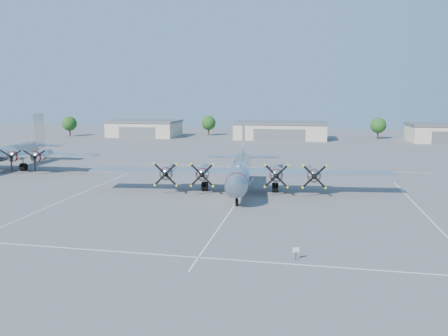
% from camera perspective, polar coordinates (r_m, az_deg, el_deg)
% --- Properties ---
extents(ground, '(260.00, 260.00, 0.00)m').
position_cam_1_polar(ground, '(57.82, 2.06, -3.92)').
color(ground, '#555557').
rests_on(ground, ground).
extents(parking_lines, '(60.00, 50.08, 0.01)m').
position_cam_1_polar(parking_lines, '(56.14, 1.78, -4.32)').
color(parking_lines, silver).
rests_on(parking_lines, ground).
extents(hangar_west, '(22.60, 14.60, 5.40)m').
position_cam_1_polar(hangar_west, '(148.05, -10.32, 5.12)').
color(hangar_west, '#B5AF8F').
rests_on(hangar_west, ground).
extents(hangar_center, '(28.60, 14.60, 5.40)m').
position_cam_1_polar(hangar_center, '(138.24, 7.41, 4.90)').
color(hangar_center, '#B5AF8F').
rests_on(hangar_center, ground).
extents(hangar_east, '(20.60, 14.60, 5.40)m').
position_cam_1_polar(hangar_east, '(143.45, 26.96, 4.13)').
color(hangar_east, '#B5AF8F').
rests_on(hangar_east, ground).
extents(tree_far_west, '(4.80, 4.80, 6.64)m').
position_cam_1_polar(tree_far_west, '(155.33, -19.54, 5.49)').
color(tree_far_west, '#382619').
rests_on(tree_far_west, ground).
extents(tree_west, '(4.80, 4.80, 6.64)m').
position_cam_1_polar(tree_west, '(149.72, -2.02, 5.89)').
color(tree_west, '#382619').
rests_on(tree_west, ground).
extents(tree_east, '(4.80, 4.80, 6.64)m').
position_cam_1_polar(tree_east, '(145.45, 19.50, 5.26)').
color(tree_east, '#382619').
rests_on(tree_east, ground).
extents(main_bomber_b29, '(45.06, 33.32, 9.31)m').
position_cam_1_polar(main_bomber_b29, '(63.35, 2.14, -2.74)').
color(main_bomber_b29, silver).
rests_on(main_bomber_b29, ground).
extents(bomber_west, '(38.02, 27.56, 9.81)m').
position_cam_1_polar(bomber_west, '(89.99, -26.44, -0.11)').
color(bomber_west, silver).
rests_on(bomber_west, ground).
extents(info_placard, '(0.55, 0.25, 1.10)m').
position_cam_1_polar(info_placard, '(36.74, 9.38, -10.68)').
color(info_placard, black).
rests_on(info_placard, ground).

